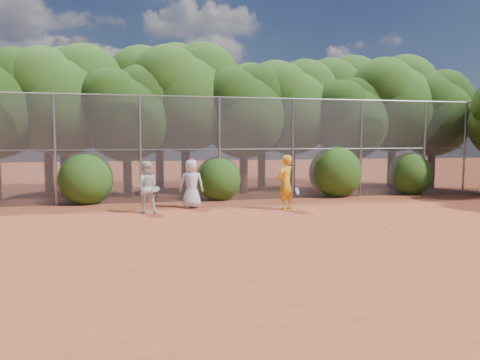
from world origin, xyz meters
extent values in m
plane|color=#953C21|center=(0.00, 0.00, 0.00)|extent=(80.00, 80.00, 0.00)
cylinder|color=gray|center=(-7.00, 6.00, 2.00)|extent=(0.09, 0.09, 4.00)
cylinder|color=gray|center=(-4.00, 6.00, 2.00)|extent=(0.09, 0.09, 4.00)
cylinder|color=gray|center=(-1.00, 6.00, 2.00)|extent=(0.09, 0.09, 4.00)
cylinder|color=gray|center=(2.00, 6.00, 2.00)|extent=(0.09, 0.09, 4.00)
cylinder|color=gray|center=(5.00, 6.00, 2.00)|extent=(0.09, 0.09, 4.00)
cylinder|color=gray|center=(8.00, 6.00, 2.00)|extent=(0.09, 0.09, 4.00)
cylinder|color=gray|center=(0.00, 6.00, 4.00)|extent=(20.00, 0.05, 0.05)
cylinder|color=gray|center=(0.00, 6.00, 2.00)|extent=(20.00, 0.04, 0.04)
cube|color=slate|center=(0.00, 6.00, 2.00)|extent=(20.00, 0.02, 4.00)
cylinder|color=gray|center=(10.00, 6.00, 2.00)|extent=(0.09, 0.09, 4.00)
sphere|color=black|center=(-8.74, 8.38, 4.47)|extent=(3.05, 3.05, 3.05)
cylinder|color=black|center=(-7.00, 8.50, 1.26)|extent=(0.38, 0.38, 2.52)
sphere|color=#224912|center=(-7.00, 8.50, 3.73)|extent=(4.03, 4.03, 4.03)
sphere|color=#224912|center=(-6.19, 8.90, 4.74)|extent=(3.23, 3.23, 3.23)
sphere|color=#224912|center=(-7.71, 8.20, 4.54)|extent=(3.02, 3.02, 3.02)
cylinder|color=black|center=(-4.50, 7.80, 1.08)|extent=(0.36, 0.36, 2.17)
sphere|color=black|center=(-4.50, 7.80, 3.21)|extent=(3.47, 3.47, 3.47)
sphere|color=black|center=(-3.81, 8.15, 4.08)|extent=(2.78, 2.78, 2.78)
sphere|color=black|center=(-5.11, 7.54, 3.91)|extent=(2.60, 2.60, 2.60)
cylinder|color=black|center=(-2.00, 8.80, 1.33)|extent=(0.39, 0.39, 2.66)
sphere|color=#224912|center=(-2.00, 8.80, 3.94)|extent=(4.26, 4.26, 4.26)
sphere|color=#224912|center=(-1.15, 9.23, 5.00)|extent=(3.40, 3.40, 3.40)
sphere|color=#224912|center=(-2.74, 8.48, 4.79)|extent=(3.19, 3.19, 3.19)
cylinder|color=black|center=(0.50, 8.20, 1.14)|extent=(0.37, 0.37, 2.27)
sphere|color=black|center=(0.50, 8.20, 3.37)|extent=(3.64, 3.64, 3.64)
sphere|color=black|center=(1.23, 8.56, 4.28)|extent=(2.91, 2.91, 2.91)
sphere|color=black|center=(-0.14, 7.93, 4.10)|extent=(2.73, 2.73, 2.73)
cylinder|color=black|center=(3.00, 9.00, 1.22)|extent=(0.38, 0.38, 2.45)
sphere|color=#224912|center=(3.00, 9.00, 3.63)|extent=(3.92, 3.92, 3.92)
sphere|color=#224912|center=(3.78, 9.39, 4.61)|extent=(3.14, 3.14, 3.14)
sphere|color=#224912|center=(2.31, 8.71, 4.41)|extent=(2.94, 2.94, 2.94)
cylinder|color=black|center=(5.50, 8.00, 1.05)|extent=(0.36, 0.36, 2.10)
sphere|color=black|center=(5.50, 8.00, 3.11)|extent=(3.36, 3.36, 3.36)
sphere|color=black|center=(6.17, 8.34, 3.95)|extent=(2.69, 2.69, 2.69)
sphere|color=black|center=(4.91, 7.75, 3.78)|extent=(2.52, 2.52, 2.52)
cylinder|color=black|center=(8.00, 8.60, 1.29)|extent=(0.39, 0.39, 2.59)
sphere|color=#224912|center=(8.00, 8.60, 3.83)|extent=(4.14, 4.14, 4.14)
sphere|color=#224912|center=(8.83, 9.01, 4.87)|extent=(3.32, 3.32, 3.32)
sphere|color=#224912|center=(7.27, 8.29, 4.66)|extent=(3.11, 3.11, 3.11)
cylinder|color=black|center=(10.00, 8.30, 1.15)|extent=(0.37, 0.37, 2.31)
sphere|color=black|center=(10.00, 8.30, 3.42)|extent=(3.70, 3.70, 3.70)
sphere|color=black|center=(10.74, 8.67, 4.34)|extent=(2.96, 2.96, 2.96)
sphere|color=black|center=(9.35, 8.02, 4.16)|extent=(2.77, 2.77, 2.77)
cylinder|color=black|center=(-8.00, 10.80, 1.31)|extent=(0.39, 0.39, 2.62)
sphere|color=#224912|center=(-8.00, 10.80, 3.88)|extent=(4.20, 4.20, 4.20)
sphere|color=#224912|center=(-7.16, 11.22, 4.94)|extent=(3.36, 3.36, 3.36)
sphere|color=#224912|center=(-8.73, 10.49, 4.72)|extent=(3.15, 3.15, 3.15)
cylinder|color=black|center=(-3.00, 11.00, 1.40)|extent=(0.40, 0.40, 2.80)
sphere|color=#224912|center=(-3.00, 11.00, 4.14)|extent=(4.48, 4.48, 4.48)
sphere|color=#224912|center=(-2.10, 11.45, 5.26)|extent=(3.58, 3.58, 3.58)
sphere|color=#224912|center=(-3.78, 10.66, 5.04)|extent=(3.36, 3.36, 3.36)
cylinder|color=black|center=(2.00, 10.60, 1.26)|extent=(0.38, 0.38, 2.52)
sphere|color=#224912|center=(2.00, 10.60, 3.73)|extent=(4.03, 4.03, 4.03)
sphere|color=#224912|center=(2.81, 11.00, 4.74)|extent=(3.23, 3.23, 3.23)
sphere|color=#224912|center=(1.29, 10.30, 4.54)|extent=(3.02, 3.02, 3.02)
cylinder|color=black|center=(6.50, 11.20, 1.36)|extent=(0.40, 0.40, 2.73)
sphere|color=#224912|center=(6.50, 11.20, 4.04)|extent=(4.37, 4.37, 4.37)
sphere|color=#224912|center=(7.37, 11.64, 5.13)|extent=(3.49, 3.49, 3.49)
sphere|color=#224912|center=(5.74, 10.87, 4.91)|extent=(3.28, 3.28, 3.28)
sphere|color=#224912|center=(-6.00, 6.30, 1.00)|extent=(2.00, 2.00, 2.00)
sphere|color=#224912|center=(-1.00, 6.30, 0.90)|extent=(1.80, 1.80, 1.80)
sphere|color=#224912|center=(4.00, 6.30, 1.10)|extent=(2.20, 2.20, 2.20)
sphere|color=#224912|center=(7.50, 6.30, 0.95)|extent=(1.90, 1.90, 1.90)
imported|color=gold|center=(0.74, 3.15, 0.93)|extent=(0.81, 0.75, 1.86)
torus|color=black|center=(1.09, 2.95, 0.65)|extent=(0.30, 0.29, 0.30)
cylinder|color=black|center=(0.95, 3.10, 0.58)|extent=(0.21, 0.23, 0.12)
imported|color=silver|center=(-2.32, 4.26, 0.85)|extent=(0.86, 0.59, 1.70)
ellipsoid|color=#AC1828|center=(-2.32, 4.26, 1.66)|extent=(0.22, 0.22, 0.13)
sphere|color=#D3EF2B|center=(-2.02, 4.06, 0.85)|extent=(0.07, 0.07, 0.07)
imported|color=silver|center=(-3.91, 3.45, 0.84)|extent=(0.83, 0.66, 1.68)
torus|color=black|center=(-3.61, 3.15, 0.80)|extent=(0.36, 0.31, 0.22)
cylinder|color=black|center=(-3.58, 3.29, 0.63)|extent=(0.08, 0.21, 0.23)
sphere|color=#D3EF2B|center=(1.40, 2.18, 0.03)|extent=(0.07, 0.07, 0.07)
sphere|color=#D3EF2B|center=(2.63, 1.57, 0.03)|extent=(0.07, 0.07, 0.07)
sphere|color=#D3EF2B|center=(2.25, -0.66, 0.03)|extent=(0.07, 0.07, 0.07)
sphere|color=#D3EF2B|center=(3.06, -0.25, 0.03)|extent=(0.07, 0.07, 0.07)
sphere|color=#D3EF2B|center=(-1.28, 1.20, 0.03)|extent=(0.07, 0.07, 0.07)
sphere|color=#D3EF2B|center=(4.40, 4.96, 0.03)|extent=(0.07, 0.07, 0.07)
camera|label=1|loc=(-4.36, -11.85, 2.39)|focal=35.00mm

